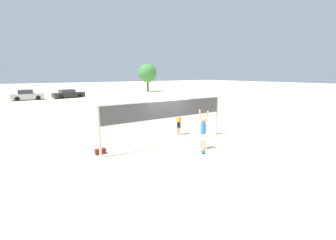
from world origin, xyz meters
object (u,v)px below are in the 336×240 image
Objects in this scene: player_blocker at (179,118)px; volleyball_net at (168,113)px; volleyball at (203,151)px; parked_car_mid at (68,94)px; gear_bag at (100,151)px; parked_car_far at (27,95)px; tree_left_cluster at (148,73)px; player_spiker at (203,129)px.

volleyball_net is at bearing -54.18° from player_blocker.
volleyball is 0.04× the size of parked_car_mid.
volleyball_net is at bearing -101.61° from parked_car_mid.
volleyball_net is at bearing -7.24° from gear_bag.
parked_car_far is 0.72× the size of tree_left_cluster.
volleyball is 40.88m from tree_left_cluster.
gear_bag is at bearing -82.43° from player_blocker.
player_spiker is 40.11m from tree_left_cluster.
player_spiker is at bearing -114.96° from tree_left_cluster.
player_spiker is 2.97m from player_blocker.
volleyball_net is 34.13× the size of volleyball.
parked_car_far is (-6.35, 31.31, -0.38)m from player_spiker.
player_blocker is 4.24× the size of gear_bag.
tree_left_cluster is at bearing 57.73° from gear_bag.
volleyball_net is 38.93m from tree_left_cluster.
player_spiker is 0.41× the size of parked_car_mid.
volleyball_net is at bearing -117.36° from tree_left_cluster.
tree_left_cluster is at bearing 64.76° from volleyball.
tree_left_cluster reaches higher than gear_bag.
tree_left_cluster is (21.51, 34.06, 3.85)m from gear_bag.
player_spiker is at bearing -60.68° from volleyball_net.
parked_car_mid is at bearing 1.16° from player_spiker.
player_blocker is 0.35× the size of tree_left_cluster.
player_blocker is 28.44m from parked_car_mid.
player_spiker is 1.20m from volleyball.
parked_car_far is (-5.37, 29.56, -1.05)m from volleyball_net.
parked_car_far is (-5.88, 31.86, 0.57)m from volleyball.
player_spiker is 9.08× the size of volleyball.
parked_car_mid is (-0.63, 31.32, -0.45)m from player_spiker.
volleyball_net is 1.27× the size of tree_left_cluster.
volleyball_net is 15.58× the size of gear_bag.
parked_car_mid reaches higher than gear_bag.
player_blocker reaches higher than player_spiker.
player_blocker is 9.28× the size of volleyball.
volleyball is at bearing -115.24° from tree_left_cluster.
parked_car_far is at bearing 93.40° from gear_bag.
player_spiker reaches higher than gear_bag.
player_spiker is at bearing -12.14° from player_blocker.
tree_left_cluster is at bearing 14.52° from parked_car_far.
player_spiker reaches higher than volleyball.
volleyball_net is 30.07m from parked_car_far.
parked_car_mid is at bearing 89.32° from volleyball_net.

